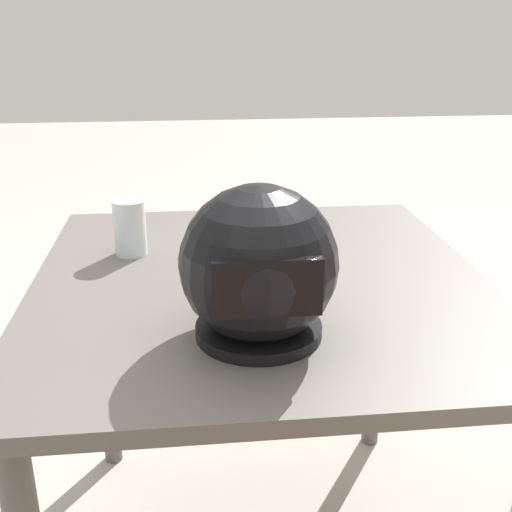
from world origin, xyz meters
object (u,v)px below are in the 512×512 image
drinking_glass (130,228)px  pizza (253,244)px  dining_table (261,320)px  motorcycle_helmet (259,267)px

drinking_glass → pizza: bearing=173.5°
pizza → drinking_glass: size_ratio=2.34×
dining_table → pizza: size_ratio=3.36×
dining_table → pizza: pizza is taller
motorcycle_helmet → drinking_glass: motorcycle_helmet is taller
pizza → drinking_glass: bearing=-6.5°
motorcycle_helmet → drinking_glass: 0.47m
pizza → motorcycle_helmet: 0.39m
pizza → dining_table: bearing=90.8°
dining_table → drinking_glass: size_ratio=7.86×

